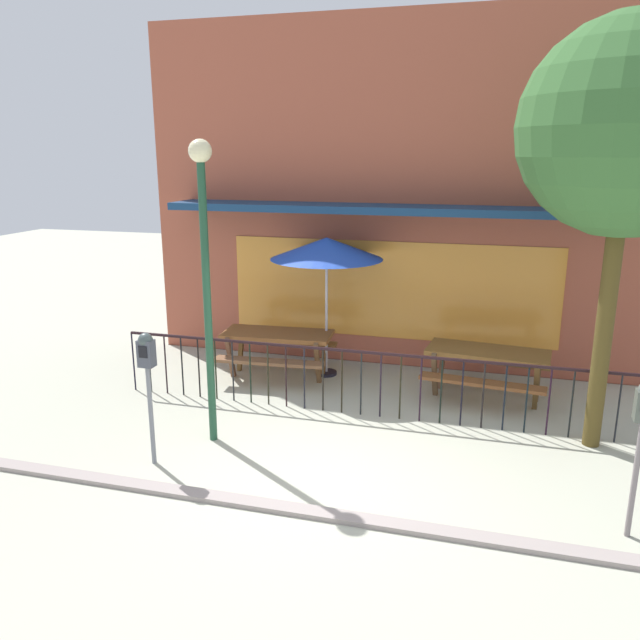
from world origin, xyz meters
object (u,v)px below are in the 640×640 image
object	(u,v)px
patio_umbrella	(327,249)
street_lamp	(205,251)
picnic_table_left	(278,342)
street_tree	(628,129)
parking_meter_near	(147,364)
picnic_table_right	(487,360)

from	to	relation	value
patio_umbrella	street_lamp	xyz separation A→B (m)	(-0.78, -2.84, 0.36)
street_lamp	picnic_table_left	bearing A→B (deg)	89.42
street_tree	patio_umbrella	bearing A→B (deg)	157.45
parking_meter_near	picnic_table_left	bearing A→B (deg)	82.37
parking_meter_near	street_tree	size ratio (longest dim) A/B	0.32
picnic_table_right	patio_umbrella	xyz separation A→B (m)	(-2.64, 0.39, 1.54)
picnic_table_left	street_tree	distance (m)	5.95
picnic_table_right	street_tree	world-z (taller)	street_tree
picnic_table_right	patio_umbrella	size ratio (longest dim) A/B	0.83
picnic_table_left	street_lamp	size ratio (longest dim) A/B	0.50
parking_meter_near	street_lamp	size ratio (longest dim) A/B	0.43
patio_umbrella	street_lamp	size ratio (longest dim) A/B	0.61
picnic_table_left	parking_meter_near	distance (m)	3.41
street_lamp	picnic_table_right	bearing A→B (deg)	35.55
picnic_table_left	patio_umbrella	bearing A→B (deg)	22.92
picnic_table_right	patio_umbrella	bearing A→B (deg)	171.62
picnic_table_right	parking_meter_near	bearing A→B (deg)	-139.80
parking_meter_near	street_tree	world-z (taller)	street_tree
patio_umbrella	street_lamp	world-z (taller)	street_lamp
street_lamp	patio_umbrella	bearing A→B (deg)	74.55
picnic_table_right	patio_umbrella	world-z (taller)	patio_umbrella
picnic_table_left	street_tree	bearing A→B (deg)	-15.73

